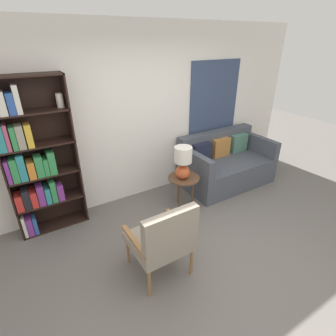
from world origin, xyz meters
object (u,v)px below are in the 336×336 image
at_px(side_table, 184,181).
at_px(couch, 225,164).
at_px(bookshelf, 32,162).
at_px(table_lamp, 183,162).
at_px(armchair, 164,238).

bearing_deg(side_table, couch, 15.35).
bearing_deg(bookshelf, table_lamp, -17.92).
bearing_deg(couch, table_lamp, -164.18).
bearing_deg(side_table, table_lamp, -152.09).
height_order(armchair, table_lamp, table_lamp).
bearing_deg(table_lamp, side_table, 27.91).
height_order(armchair, couch, armchair).
bearing_deg(armchair, side_table, 46.82).
distance_m(couch, table_lamp, 1.31).
relative_size(bookshelf, couch, 1.28).
relative_size(bookshelf, armchair, 2.19).
distance_m(couch, side_table, 1.18).
bearing_deg(couch, armchair, -147.61).
bearing_deg(couch, bookshelf, 174.74).
distance_m(bookshelf, armchair, 1.95).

